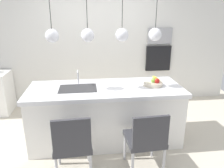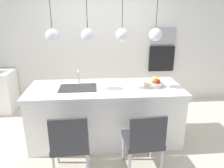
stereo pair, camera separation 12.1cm
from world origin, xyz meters
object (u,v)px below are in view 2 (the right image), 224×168
object	(u,v)px
microwave	(163,36)
chair_middle	(144,139)
oven	(161,59)
fruit_bowl	(154,83)
chair_near	(70,142)

from	to	relation	value
microwave	chair_middle	distance (m)	2.75
microwave	oven	distance (m)	0.50
fruit_bowl	microwave	size ratio (longest dim) A/B	0.55
microwave	chair_near	distance (m)	3.17
chair_near	chair_middle	world-z (taller)	chair_near
chair_near	chair_middle	bearing A→B (deg)	0.15
oven	chair_middle	world-z (taller)	oven
chair_middle	oven	bearing A→B (deg)	69.29
chair_near	fruit_bowl	bearing A→B (deg)	33.34
oven	microwave	bearing A→B (deg)	0.00
fruit_bowl	chair_middle	size ratio (longest dim) A/B	0.34
fruit_bowl	oven	bearing A→B (deg)	69.71
oven	chair_near	size ratio (longest dim) A/B	0.64
microwave	chair_middle	bearing A→B (deg)	-110.71
fruit_bowl	oven	size ratio (longest dim) A/B	0.53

